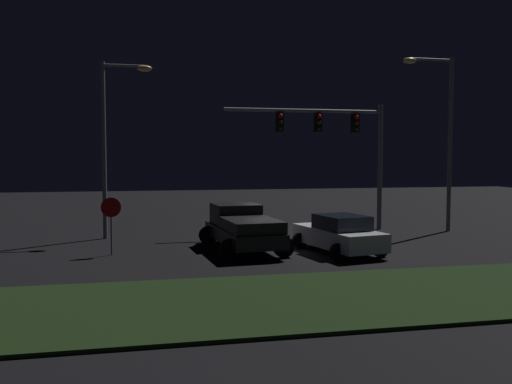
% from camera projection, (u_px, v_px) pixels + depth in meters
% --- Properties ---
extents(ground_plane, '(80.00, 80.00, 0.00)m').
position_uv_depth(ground_plane, '(275.00, 243.00, 24.08)').
color(ground_plane, black).
extents(grass_median, '(21.56, 5.76, 0.10)m').
position_uv_depth(grass_median, '(363.00, 296.00, 14.79)').
color(grass_median, black).
rests_on(grass_median, ground_plane).
extents(pickup_truck, '(3.16, 5.54, 1.80)m').
position_uv_depth(pickup_truck, '(242.00, 225.00, 22.33)').
color(pickup_truck, black).
rests_on(pickup_truck, ground_plane).
extents(car_sedan, '(3.00, 4.66, 1.51)m').
position_uv_depth(car_sedan, '(339.00, 234.00, 21.67)').
color(car_sedan, silver).
rests_on(car_sedan, ground_plane).
extents(traffic_signal_gantry, '(8.32, 0.56, 6.50)m').
position_uv_depth(traffic_signal_gantry, '(336.00, 135.00, 28.00)').
color(traffic_signal_gantry, slate).
rests_on(traffic_signal_gantry, ground_plane).
extents(street_lamp_left, '(2.32, 0.44, 8.12)m').
position_uv_depth(street_lamp_left, '(114.00, 128.00, 25.34)').
color(street_lamp_left, slate).
rests_on(street_lamp_left, ground_plane).
extents(street_lamp_right, '(2.75, 0.44, 8.77)m').
position_uv_depth(street_lamp_right, '(441.00, 123.00, 27.66)').
color(street_lamp_right, slate).
rests_on(street_lamp_right, ground_plane).
extents(stop_sign, '(0.76, 0.08, 2.23)m').
position_uv_depth(stop_sign, '(111.00, 215.00, 21.10)').
color(stop_sign, slate).
rests_on(stop_sign, ground_plane).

